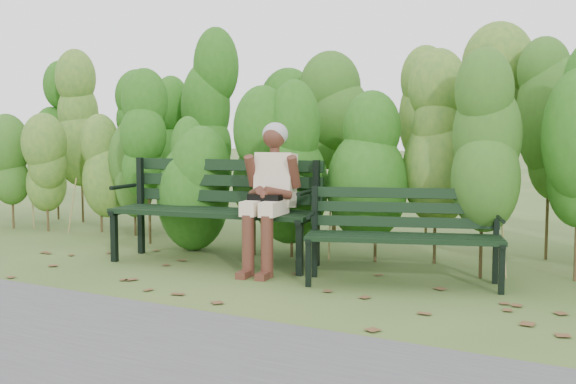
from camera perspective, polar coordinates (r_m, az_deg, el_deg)
The scene contains 7 objects.
ground at distance 5.60m, azimuth -1.74°, elevation -7.95°, with size 80.00×80.00×0.00m, color #385823.
footpath at distance 3.94m, azimuth -18.75°, elevation -13.79°, with size 60.00×2.50×0.01m, color #474749.
hedge_band at distance 7.12m, azimuth 5.90°, elevation 5.02°, with size 11.04×1.67×2.42m.
leaf_litter at distance 5.50m, azimuth -5.63°, elevation -8.18°, with size 5.68×2.23×0.01m.
bench_left at distance 6.57m, azimuth -5.94°, elevation -0.81°, with size 2.08×0.95×1.00m.
bench_right at distance 5.70m, azimuth 9.74°, elevation -2.99°, with size 1.67×1.00×0.80m.
seated_woman at distance 6.12m, azimuth -1.53°, elevation 0.53°, with size 0.53×0.78×1.35m.
Camera 1 is at (2.78, -4.70, 1.26)m, focal length 42.00 mm.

